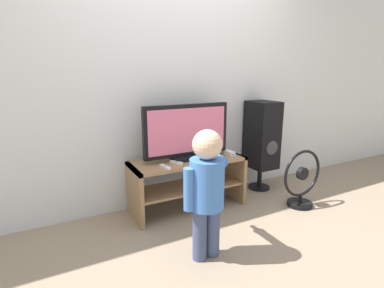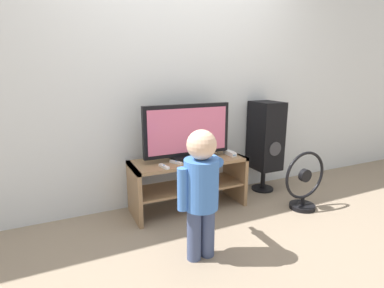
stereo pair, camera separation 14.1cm
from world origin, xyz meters
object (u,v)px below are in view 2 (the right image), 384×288
Objects in this scene: remote_secondary at (176,162)px; child at (201,184)px; game_console at (230,153)px; floor_fan at (304,184)px; television at (187,133)px; remote_primary at (164,166)px; speaker_tower at (265,137)px.

child is (-0.09, -0.69, 0.05)m from remote_secondary.
floor_fan reaches higher than game_console.
game_console is (0.44, -0.06, -0.24)m from television.
television is 6.44× the size of remote_primary.
floor_fan is at bearing 12.37° from child.
remote_primary is 0.13× the size of speaker_tower.
floor_fan is (1.32, -0.35, -0.25)m from remote_primary.
speaker_tower reaches higher than floor_fan.
floor_fan is (1.18, -0.42, -0.25)m from remote_secondary.
television is 4.80× the size of game_console.
television is 0.98m from speaker_tower.
game_console is 0.18× the size of speaker_tower.
game_console is 1.01m from child.
television reaches higher than floor_fan.
remote_primary is (-0.74, -0.11, -0.01)m from game_console.
speaker_tower is at bearing 34.57° from child.
game_console is 0.78m from floor_fan.
television is at bearing 28.67° from remote_primary.
floor_fan is at bearing -38.00° from game_console.
remote_secondary is at bearing -172.58° from speaker_tower.
speaker_tower is (0.53, 0.11, 0.09)m from game_console.
game_console is 0.75m from remote_primary.
television is 1.24m from floor_fan.
remote_primary is 0.16m from remote_secondary.
television is 0.42m from remote_primary.
television is at bearing 72.32° from child.
television reaches higher than game_console.
remote_primary is at bearing -171.88° from game_console.
child reaches higher than remote_secondary.
television is at bearing 153.47° from floor_fan.
speaker_tower is (0.97, 0.05, -0.14)m from television.
game_console is at bearing 142.00° from floor_fan.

